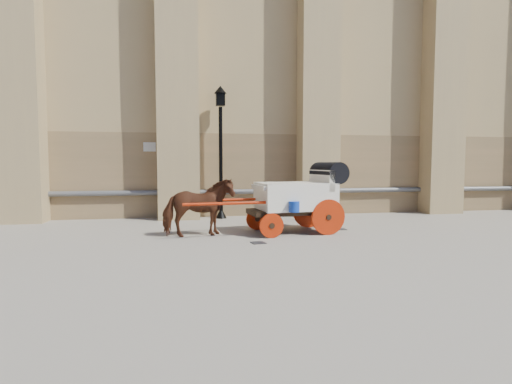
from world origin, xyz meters
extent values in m
plane|color=gray|center=(0.00, 0.00, 0.00)|extent=(90.00, 90.00, 0.00)
cube|color=tan|center=(2.00, 8.00, 9.00)|extent=(44.00, 8.00, 18.00)
cube|color=olive|center=(2.00, 4.15, 1.50)|extent=(44.00, 0.35, 3.00)
cylinder|color=#59595B|center=(2.00, 3.88, 0.90)|extent=(42.00, 0.18, 0.18)
cube|color=beige|center=(-2.00, 3.97, 2.50)|extent=(0.42, 0.04, 0.32)
imported|color=#582E1D|center=(-0.45, 0.10, 0.77)|extent=(1.92, 1.07, 1.54)
cube|color=black|center=(2.13, 0.29, 0.59)|extent=(2.46, 1.32, 0.13)
cube|color=#EDE4CD|center=(2.24, 0.30, 1.02)|extent=(2.17, 1.55, 0.75)
cube|color=#EDE4CD|center=(3.03, 0.39, 1.45)|extent=(0.31, 1.35, 0.59)
cube|color=#EDE4CD|center=(1.33, 0.20, 1.29)|extent=(0.50, 1.21, 0.11)
cylinder|color=black|center=(3.25, 0.41, 1.66)|extent=(0.74, 1.40, 0.60)
cylinder|color=#AB2106|center=(3.00, -0.28, 0.48)|extent=(0.97, 0.17, 0.96)
cylinder|color=#AB2106|center=(2.86, 1.04, 0.48)|extent=(0.97, 0.17, 0.96)
cylinder|color=#AB2106|center=(1.40, -0.46, 0.32)|extent=(0.65, 0.13, 0.64)
cylinder|color=#AB2106|center=(1.26, 0.86, 0.32)|extent=(0.65, 0.13, 0.64)
cylinder|color=#AB2106|center=(0.42, -0.38, 0.91)|extent=(2.57, 0.35, 0.08)
cylinder|color=#AB2106|center=(0.32, 0.58, 0.91)|extent=(2.57, 0.35, 0.08)
cylinder|color=#123AAE|center=(2.00, -0.48, 0.80)|extent=(0.28, 0.28, 0.28)
cylinder|color=black|center=(0.44, 3.52, 1.94)|extent=(0.13, 0.13, 3.87)
cone|color=black|center=(0.44, 3.52, 0.19)|extent=(0.39, 0.39, 0.39)
cube|color=black|center=(0.44, 3.52, 4.14)|extent=(0.30, 0.30, 0.45)
cone|color=black|center=(0.44, 3.52, 4.46)|extent=(0.43, 0.43, 0.26)
cube|color=black|center=(0.95, -1.04, 0.01)|extent=(0.38, 0.38, 0.01)
cube|color=black|center=(3.67, 0.52, 0.01)|extent=(0.34, 0.34, 0.01)
camera|label=1|loc=(-0.75, -10.44, 1.93)|focal=28.00mm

